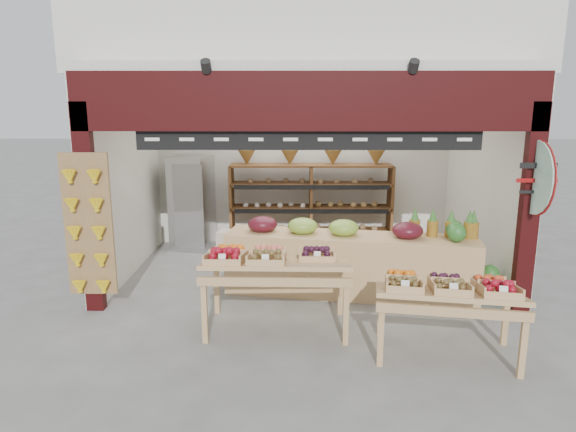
# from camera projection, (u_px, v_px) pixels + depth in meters

# --- Properties ---
(ground) EXTENTS (60.00, 60.00, 0.00)m
(ground) POSITION_uv_depth(u_px,v_px,m) (305.00, 282.00, 7.71)
(ground) COLOR slate
(ground) RESTS_ON ground
(shop_structure) EXTENTS (6.36, 5.12, 5.40)m
(shop_structure) POSITION_uv_depth(u_px,v_px,m) (305.00, 22.00, 8.43)
(shop_structure) COLOR silver
(shop_structure) RESTS_ON ground
(banana_board) EXTENTS (0.60, 0.15, 1.80)m
(banana_board) POSITION_uv_depth(u_px,v_px,m) (88.00, 228.00, 6.34)
(banana_board) COLOR #966B44
(banana_board) RESTS_ON ground
(gift_sign) EXTENTS (0.04, 0.93, 0.92)m
(gift_sign) POSITION_uv_depth(u_px,v_px,m) (536.00, 178.00, 6.19)
(gift_sign) COLOR #C0F2DC
(gift_sign) RESTS_ON ground
(back_shelving) EXTENTS (2.93, 0.48, 1.81)m
(back_shelving) POSITION_uv_depth(u_px,v_px,m) (311.00, 190.00, 9.24)
(back_shelving) COLOR brown
(back_shelving) RESTS_ON ground
(refrigerator) EXTENTS (0.79, 0.79, 1.70)m
(refrigerator) POSITION_uv_depth(u_px,v_px,m) (192.00, 203.00, 9.30)
(refrigerator) COLOR #B5B8BD
(refrigerator) RESTS_ON ground
(cardboard_stack) EXTENTS (1.06, 0.76, 0.63)m
(cardboard_stack) POSITION_uv_depth(u_px,v_px,m) (243.00, 256.00, 8.19)
(cardboard_stack) COLOR silver
(cardboard_stack) RESTS_ON ground
(mid_counter) EXTENTS (3.49, 1.25, 1.08)m
(mid_counter) POSITION_uv_depth(u_px,v_px,m) (349.00, 262.00, 7.12)
(mid_counter) COLOR tan
(mid_counter) RESTS_ON ground
(display_table_left) EXTENTS (1.70, 0.97, 1.07)m
(display_table_left) POSITION_uv_depth(u_px,v_px,m) (267.00, 260.00, 6.00)
(display_table_left) COLOR tan
(display_table_left) RESTS_ON ground
(display_table_right) EXTENTS (1.59, 1.06, 0.96)m
(display_table_right) POSITION_uv_depth(u_px,v_px,m) (449.00, 289.00, 5.33)
(display_table_right) COLOR tan
(display_table_right) RESTS_ON ground
(watermelon_pile) EXTENTS (0.68, 0.64, 0.48)m
(watermelon_pile) POSITION_uv_depth(u_px,v_px,m) (487.00, 287.00, 6.99)
(watermelon_pile) COLOR #174617
(watermelon_pile) RESTS_ON ground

